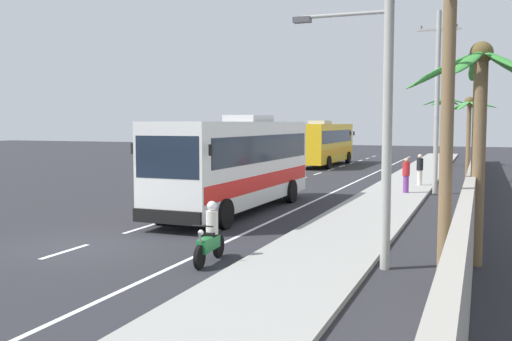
% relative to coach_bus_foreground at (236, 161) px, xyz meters
% --- Properties ---
extents(ground_plane, '(160.00, 160.00, 0.00)m').
position_rel_coach_bus_foreground_xyz_m(ground_plane, '(-1.53, -7.88, -2.04)').
color(ground_plane, '#28282D').
extents(sidewalk_kerb, '(3.20, 90.00, 0.14)m').
position_rel_coach_bus_foreground_xyz_m(sidewalk_kerb, '(5.27, 2.12, -1.97)').
color(sidewalk_kerb, '#999993').
rests_on(sidewalk_kerb, ground).
extents(lane_markings, '(3.82, 71.23, 0.01)m').
position_rel_coach_bus_foreground_xyz_m(lane_markings, '(0.74, 6.97, -2.04)').
color(lane_markings, white).
rests_on(lane_markings, ground).
extents(boundary_wall, '(0.24, 60.00, 2.27)m').
position_rel_coach_bus_foreground_xyz_m(boundary_wall, '(9.07, 6.12, -0.91)').
color(boundary_wall, '#9E998E').
rests_on(boundary_wall, ground).
extents(coach_bus_foreground, '(3.04, 11.02, 3.94)m').
position_rel_coach_bus_foreground_xyz_m(coach_bus_foreground, '(0.00, 0.00, 0.00)').
color(coach_bus_foreground, silver).
rests_on(coach_bus_foreground, ground).
extents(coach_bus_far_lane, '(2.91, 10.80, 3.79)m').
position_rel_coach_bus_foreground_xyz_m(coach_bus_far_lane, '(-3.05, 25.83, -0.07)').
color(coach_bus_far_lane, gold).
rests_on(coach_bus_far_lane, ground).
extents(motorcycle_beside_bus, '(0.56, 1.96, 1.59)m').
position_rel_coach_bus_foreground_xyz_m(motorcycle_beside_bus, '(2.82, -8.30, -1.40)').
color(motorcycle_beside_bus, black).
rests_on(motorcycle_beside_bus, ground).
extents(pedestrian_near_kerb, '(0.36, 0.36, 1.73)m').
position_rel_coach_bus_foreground_xyz_m(pedestrian_near_kerb, '(5.83, 7.81, -1.00)').
color(pedestrian_near_kerb, '#75388E').
rests_on(pedestrian_near_kerb, sidewalk_kerb).
extents(pedestrian_midwalk, '(0.36, 0.36, 1.73)m').
position_rel_coach_bus_foreground_xyz_m(pedestrian_midwalk, '(6.12, 11.71, -0.99)').
color(pedestrian_midwalk, beige).
rests_on(pedestrian_midwalk, sidewalk_kerb).
extents(utility_pole_nearest, '(3.45, 0.24, 8.45)m').
position_rel_coach_bus_foreground_xyz_m(utility_pole_nearest, '(7.06, -7.36, 2.45)').
color(utility_pole_nearest, '#9E9E99').
rests_on(utility_pole_nearest, ground).
extents(utility_pole_mid, '(2.10, 0.24, 9.17)m').
position_rel_coach_bus_foreground_xyz_m(utility_pole_mid, '(7.14, 8.90, 2.75)').
color(utility_pole_mid, '#9E9E99').
rests_on(utility_pole_mid, ground).
extents(palm_nearest, '(2.97, 2.81, 5.15)m').
position_rel_coach_bus_foreground_xyz_m(palm_nearest, '(8.54, 15.11, 1.85)').
color(palm_nearest, brown).
rests_on(palm_nearest, ground).
extents(palm_second, '(3.70, 3.39, 5.95)m').
position_rel_coach_bus_foreground_xyz_m(palm_second, '(6.33, 29.25, 2.27)').
color(palm_second, brown).
rests_on(palm_second, ground).
extents(palm_third, '(3.47, 3.35, 7.80)m').
position_rel_coach_bus_foreground_xyz_m(palm_third, '(8.63, -9.33, 3.59)').
color(palm_third, brown).
rests_on(palm_third, ground).
extents(palm_fourth, '(3.74, 3.98, 5.61)m').
position_rel_coach_bus_foreground_xyz_m(palm_fourth, '(9.24, -6.14, 1.98)').
color(palm_fourth, brown).
rests_on(palm_fourth, ground).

